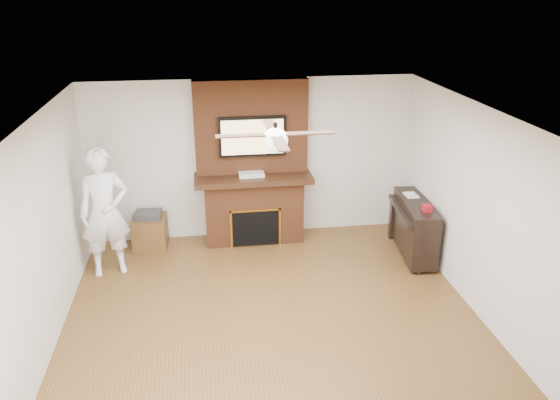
{
  "coord_description": "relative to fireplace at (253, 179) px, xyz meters",
  "views": [
    {
      "loc": [
        -0.73,
        -5.32,
        3.82
      ],
      "look_at": [
        0.18,
        0.9,
        1.29
      ],
      "focal_mm": 35.0,
      "sensor_mm": 36.0,
      "label": 1
    }
  ],
  "objects": [
    {
      "name": "candle_cream",
      "position": [
        0.14,
        -0.25,
        -0.94
      ],
      "size": [
        0.09,
        0.09,
        0.11
      ],
      "primitive_type": "cylinder",
      "color": "#F3E3C1",
      "rests_on": "ground"
    },
    {
      "name": "tv",
      "position": [
        0.0,
        -0.05,
        0.68
      ],
      "size": [
        1.0,
        0.08,
        0.6
      ],
      "color": "black",
      "rests_on": "fireplace"
    },
    {
      "name": "candle_orange",
      "position": [
        -0.16,
        -0.19,
        -0.94
      ],
      "size": [
        0.07,
        0.07,
        0.1
      ],
      "primitive_type": "cylinder",
      "color": "#F24D1C",
      "rests_on": "ground"
    },
    {
      "name": "room_shell",
      "position": [
        0.0,
        -2.55,
        0.25
      ],
      "size": [
        5.36,
        5.86,
        2.86
      ],
      "color": "#523518",
      "rests_on": "ground"
    },
    {
      "name": "person",
      "position": [
        -2.1,
        -0.8,
        -0.09
      ],
      "size": [
        0.75,
        0.58,
        1.82
      ],
      "primitive_type": "imported",
      "rotation": [
        0.0,
        0.0,
        0.23
      ],
      "color": "white",
      "rests_on": "ground"
    },
    {
      "name": "cable_box",
      "position": [
        -0.03,
        -0.1,
        0.11
      ],
      "size": [
        0.39,
        0.23,
        0.05
      ],
      "primitive_type": "cube",
      "rotation": [
        0.0,
        0.0,
        0.04
      ],
      "color": "silver",
      "rests_on": "fireplace"
    },
    {
      "name": "side_table",
      "position": [
        -1.61,
        -0.07,
        -0.73
      ],
      "size": [
        0.52,
        0.52,
        0.58
      ],
      "rotation": [
        0.0,
        0.0,
        -0.05
      ],
      "color": "#4F3316",
      "rests_on": "ground"
    },
    {
      "name": "candle_green",
      "position": [
        -0.08,
        -0.17,
        -0.95
      ],
      "size": [
        0.07,
        0.07,
        0.09
      ],
      "primitive_type": "cylinder",
      "color": "#428B37",
      "rests_on": "ground"
    },
    {
      "name": "ceiling_fan",
      "position": [
        -0.0,
        -2.55,
        1.34
      ],
      "size": [
        1.21,
        1.21,
        0.31
      ],
      "color": "black",
      "rests_on": "room_shell"
    },
    {
      "name": "candle_green_extra",
      "position": [
        0.19,
        -0.17,
        -0.95
      ],
      "size": [
        0.07,
        0.07,
        0.09
      ],
      "primitive_type": "cylinder",
      "color": "#3C974D",
      "rests_on": "ground"
    },
    {
      "name": "piano",
      "position": [
        2.29,
        -0.91,
        -0.54
      ],
      "size": [
        0.62,
        1.33,
        0.94
      ],
      "rotation": [
        0.0,
        0.0,
        -0.12
      ],
      "color": "black",
      "rests_on": "ground"
    },
    {
      "name": "fireplace",
      "position": [
        0.0,
        0.0,
        0.0
      ],
      "size": [
        1.78,
        0.64,
        2.5
      ],
      "color": "brown",
      "rests_on": "ground"
    },
    {
      "name": "candle_blue",
      "position": [
        0.2,
        -0.25,
        -0.96
      ],
      "size": [
        0.06,
        0.06,
        0.07
      ],
      "primitive_type": "cylinder",
      "color": "teal",
      "rests_on": "ground"
    }
  ]
}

